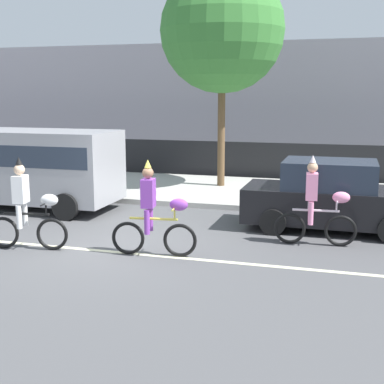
# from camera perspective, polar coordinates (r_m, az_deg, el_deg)

# --- Properties ---
(ground_plane) EXTENTS (80.00, 80.00, 0.00)m
(ground_plane) POSITION_cam_1_polar(r_m,az_deg,el_deg) (11.55, -8.21, -5.58)
(ground_plane) COLOR #4C4C4F
(road_centre_line) EXTENTS (36.00, 0.14, 0.01)m
(road_centre_line) POSITION_cam_1_polar(r_m,az_deg,el_deg) (11.12, -9.29, -6.23)
(road_centre_line) COLOR beige
(road_centre_line) RESTS_ON ground
(sidewalk_curb) EXTENTS (60.00, 5.00, 0.15)m
(sidewalk_curb) POSITION_cam_1_polar(r_m,az_deg,el_deg) (17.49, 0.67, 0.29)
(sidewalk_curb) COLOR #ADAAA3
(sidewalk_curb) RESTS_ON ground
(fence_line) EXTENTS (40.00, 0.08, 1.40)m
(fence_line) POSITION_cam_1_polar(r_m,az_deg,el_deg) (20.18, 2.92, 3.43)
(fence_line) COLOR black
(fence_line) RESTS_ON ground
(building_backdrop) EXTENTS (28.00, 8.00, 5.45)m
(building_backdrop) POSITION_cam_1_polar(r_m,az_deg,el_deg) (28.57, 5.81, 9.54)
(building_backdrop) COLOR #99939E
(building_backdrop) RESTS_ON ground
(parade_cyclist_zebra) EXTENTS (1.71, 0.53, 1.92)m
(parade_cyclist_zebra) POSITION_cam_1_polar(r_m,az_deg,el_deg) (11.42, -17.19, -1.79)
(parade_cyclist_zebra) COLOR black
(parade_cyclist_zebra) RESTS_ON ground
(parade_cyclist_purple) EXTENTS (1.71, 0.51, 1.92)m
(parade_cyclist_purple) POSITION_cam_1_polar(r_m,az_deg,el_deg) (10.50, -4.05, -2.39)
(parade_cyclist_purple) COLOR black
(parade_cyclist_purple) RESTS_ON ground
(parade_cyclist_pink) EXTENTS (1.72, 0.50, 1.92)m
(parade_cyclist_pink) POSITION_cam_1_polar(r_m,az_deg,el_deg) (11.51, 13.15, -1.49)
(parade_cyclist_pink) COLOR black
(parade_cyclist_pink) RESTS_ON ground
(parked_van_grey) EXTENTS (5.00, 2.22, 2.18)m
(parked_van_grey) POSITION_cam_1_polar(r_m,az_deg,el_deg) (15.42, -16.88, 2.98)
(parked_van_grey) COLOR #99999E
(parked_van_grey) RESTS_ON ground
(parked_car_black) EXTENTS (4.10, 1.92, 1.64)m
(parked_car_black) POSITION_cam_1_polar(r_m,az_deg,el_deg) (12.91, 14.69, -0.55)
(parked_car_black) COLOR black
(parked_car_black) RESTS_ON ground
(street_tree_near_lamp) EXTENTS (3.97, 3.97, 6.98)m
(street_tree_near_lamp) POSITION_cam_1_polar(r_m,az_deg,el_deg) (17.68, 3.25, 16.83)
(street_tree_near_lamp) COLOR brown
(street_tree_near_lamp) RESTS_ON sidewalk_curb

